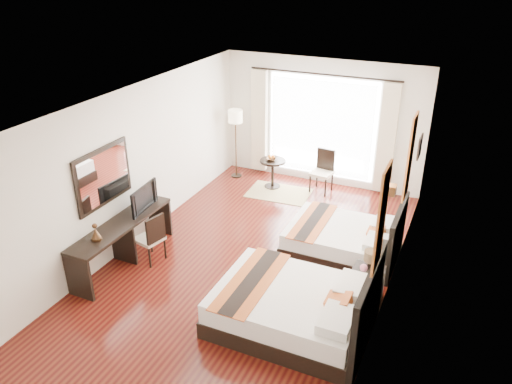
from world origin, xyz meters
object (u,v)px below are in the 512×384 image
at_px(fruit_bowl, 271,159).
at_px(television, 140,197).
at_px(bed_far, 346,239).
at_px(table_lamp, 371,257).
at_px(nightstand, 366,287).
at_px(vase, 363,277).
at_px(side_table, 273,174).
at_px(desk_chair, 151,246).
at_px(bed_near, 297,307).
at_px(console_desk, 123,242).
at_px(window_chair, 322,179).
at_px(floor_lamp, 235,121).

bearing_deg(fruit_bowl, television, -108.86).
relative_size(bed_far, television, 2.42).
bearing_deg(table_lamp, nightstand, -94.26).
relative_size(vase, fruit_bowl, 0.55).
distance_m(nightstand, table_lamp, 0.47).
bearing_deg(bed_far, vase, -66.55).
bearing_deg(side_table, bed_far, -41.95).
xyz_separation_m(vase, fruit_bowl, (-2.83, 3.34, 0.12)).
bearing_deg(table_lamp, desk_chair, -172.37).
bearing_deg(table_lamp, bed_near, -126.64).
xyz_separation_m(vase, side_table, (-2.81, 3.37, -0.23)).
distance_m(bed_near, bed_far, 2.14).
distance_m(television, side_table, 3.49).
bearing_deg(console_desk, vase, 6.15).
height_order(bed_near, television, bed_near).
bearing_deg(fruit_bowl, nightstand, -47.92).
relative_size(console_desk, television, 2.81).
bearing_deg(vase, desk_chair, -176.83).
xyz_separation_m(fruit_bowl, window_chair, (1.09, 0.29, -0.40)).
relative_size(bed_far, fruit_bowl, 8.72).
height_order(bed_far, floor_lamp, floor_lamp).
distance_m(television, floor_lamp, 3.47).
distance_m(bed_near, vase, 1.08).
bearing_deg(floor_lamp, window_chair, 1.56).
distance_m(desk_chair, side_table, 3.65).
bearing_deg(window_chair, fruit_bowl, -68.86).
bearing_deg(nightstand, desk_chair, -174.21).
bearing_deg(nightstand, table_lamp, 85.74).
relative_size(bed_far, side_table, 2.89).
bearing_deg(bed_near, console_desk, 174.23).
bearing_deg(side_table, vase, -50.20).
bearing_deg(desk_chair, console_desk, 43.60).
bearing_deg(bed_near, bed_far, 86.56).
distance_m(nightstand, side_table, 4.28).
bearing_deg(console_desk, window_chair, 61.44).
bearing_deg(fruit_bowl, console_desk, -106.55).
bearing_deg(vase, floor_lamp, 136.86).
bearing_deg(bed_near, table_lamp, 53.36).
distance_m(nightstand, television, 4.02).
bearing_deg(window_chair, bed_far, 33.46).
relative_size(bed_near, console_desk, 0.98).
height_order(bed_far, desk_chair, bed_far).
bearing_deg(vase, table_lamp, 81.87).
bearing_deg(bed_far, nightstand, -62.53).
distance_m(bed_near, nightstand, 1.19).
relative_size(floor_lamp, fruit_bowl, 7.43).
height_order(nightstand, table_lamp, table_lamp).
relative_size(nightstand, console_desk, 0.26).
height_order(vase, side_table, side_table).
height_order(floor_lamp, side_table, floor_lamp).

